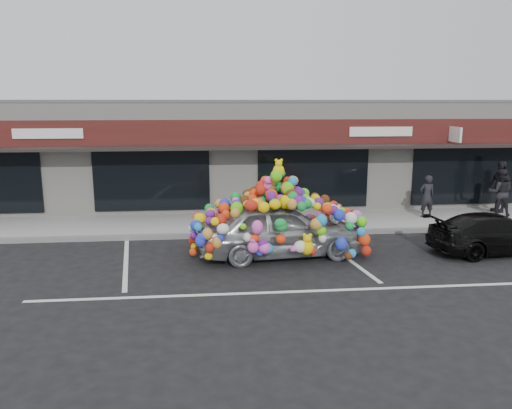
{
  "coord_description": "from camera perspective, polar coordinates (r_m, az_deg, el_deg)",
  "views": [
    {
      "loc": [
        -0.96,
        -12.88,
        4.26
      ],
      "look_at": [
        0.44,
        1.4,
        1.28
      ],
      "focal_mm": 35.0,
      "sensor_mm": 36.0,
      "label": 1
    }
  ],
  "objects": [
    {
      "name": "toy_car",
      "position": [
        13.86,
        2.65,
        -2.1
      ],
      "size": [
        3.25,
        4.98,
        2.8
      ],
      "rotation": [
        0.0,
        0.0,
        1.67
      ],
      "color": "gray",
      "rests_on": "ground"
    },
    {
      "name": "lane_line",
      "position": [
        11.78,
        9.5,
        -9.61
      ],
      "size": [
        14.0,
        0.12,
        0.01
      ],
      "primitive_type": "cube",
      "color": "silver",
      "rests_on": "ground"
    },
    {
      "name": "black_sedan",
      "position": [
        15.8,
        25.67,
        -2.99
      ],
      "size": [
        1.97,
        4.01,
        1.12
      ],
      "primitive_type": "imported",
      "rotation": [
        0.0,
        0.0,
        1.68
      ],
      "color": "black",
      "rests_on": "ground"
    },
    {
      "name": "pedestrian_b",
      "position": [
        20.17,
        26.1,
        1.25
      ],
      "size": [
        1.0,
        0.89,
        1.72
      ],
      "primitive_type": "imported",
      "rotation": [
        0.0,
        0.0,
        2.82
      ],
      "color": "black",
      "rests_on": "sidewalk"
    },
    {
      "name": "kerb",
      "position": [
        15.97,
        -1.94,
        -3.47
      ],
      "size": [
        26.0,
        0.18,
        0.16
      ],
      "primitive_type": "cube",
      "color": "slate",
      "rests_on": "ground"
    },
    {
      "name": "sidewalk",
      "position": [
        17.42,
        -2.26,
        -2.18
      ],
      "size": [
        26.0,
        3.0,
        0.15
      ],
      "primitive_type": "cube",
      "color": "#9A9B95",
      "rests_on": "ground"
    },
    {
      "name": "ground",
      "position": [
        13.6,
        -1.26,
        -6.52
      ],
      "size": [
        90.0,
        90.0,
        0.0
      ],
      "primitive_type": "plane",
      "color": "black",
      "rests_on": "ground"
    },
    {
      "name": "pedestrian_c",
      "position": [
        20.85,
        26.14,
        1.87
      ],
      "size": [
        1.18,
        0.57,
        1.95
      ],
      "primitive_type": "imported",
      "rotation": [
        0.0,
        0.0,
        4.8
      ],
      "color": "#28262C",
      "rests_on": "sidewalk"
    },
    {
      "name": "parking_stripe_left",
      "position": [
        13.94,
        -14.65,
        -6.44
      ],
      "size": [
        0.73,
        4.37,
        0.01
      ],
      "primitive_type": "cube",
      "rotation": [
        0.0,
        0.0,
        0.14
      ],
      "color": "silver",
      "rests_on": "ground"
    },
    {
      "name": "shop_building",
      "position": [
        21.45,
        -3.01,
        6.1
      ],
      "size": [
        24.0,
        7.2,
        4.31
      ],
      "color": "beige",
      "rests_on": "ground"
    },
    {
      "name": "pedestrian_a",
      "position": [
        18.92,
        18.94,
        0.9
      ],
      "size": [
        0.56,
        0.38,
        1.52
      ],
      "primitive_type": "imported",
      "rotation": [
        0.0,
        0.0,
        3.16
      ],
      "color": "#222227",
      "rests_on": "sidewalk"
    },
    {
      "name": "parking_stripe_mid",
      "position": [
        14.26,
        10.03,
        -5.82
      ],
      "size": [
        0.73,
        4.37,
        0.01
      ],
      "primitive_type": "cube",
      "rotation": [
        0.0,
        0.0,
        0.14
      ],
      "color": "silver",
      "rests_on": "ground"
    }
  ]
}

